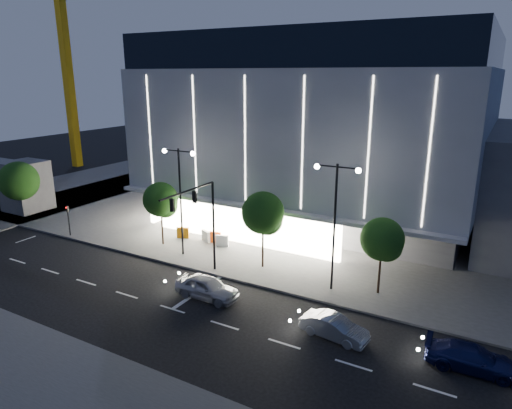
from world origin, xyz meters
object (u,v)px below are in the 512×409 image
object	(u,v)px
tree_mid	(263,215)
barrier_c	(215,237)
street_lamp_west	(180,186)
barrier_d	(222,241)
tree_left	(161,202)
tower_crane	(68,33)
barrier_a	(183,233)
car_lead	(207,287)
traffic_mast	(202,213)
tree_right	(382,242)
car_third	(472,358)
ped_signal_far	(68,217)
car_second	(334,327)
barrier_b	(206,236)
street_lamp_east	(335,209)

from	to	relation	value
tree_mid	barrier_c	size ratio (longest dim) A/B	5.59
street_lamp_west	barrier_d	xyz separation A→B (m)	(1.86, 3.08, -5.31)
street_lamp_west	tree_left	distance (m)	3.69
tower_crane	barrier_a	xyz separation A→B (m)	(35.50, -18.92, -19.86)
tree_mid	car_lead	size ratio (longest dim) A/B	1.35
traffic_mast	tree_right	size ratio (longest dim) A/B	1.28
tree_mid	barrier_a	distance (m)	10.35
street_lamp_west	car_third	xyz separation A→B (m)	(22.34, -4.86, -5.30)
tower_crane	barrier_a	world-z (taller)	tower_crane
ped_signal_far	car_third	world-z (taller)	ped_signal_far
car_second	barrier_b	distance (m)	17.66
street_lamp_west	car_third	world-z (taller)	street_lamp_west
tree_left	barrier_d	bearing A→B (deg)	23.05
traffic_mast	street_lamp_west	size ratio (longest dim) A/B	0.79
tree_mid	barrier_b	xyz separation A→B (m)	(-7.09, 2.33, -3.68)
street_lamp_west	barrier_a	size ratio (longest dim) A/B	8.18
street_lamp_west	barrier_a	distance (m)	6.60
tree_mid	car_lead	xyz separation A→B (m)	(-0.98, -6.14, -3.56)
traffic_mast	car_lead	bearing A→B (deg)	-50.21
tree_left	barrier_d	distance (m)	6.25
street_lamp_east	ped_signal_far	xyz separation A→B (m)	(-25.00, -1.50, -4.07)
street_lamp_west	traffic_mast	bearing A→B (deg)	-33.65
street_lamp_west	barrier_a	bearing A→B (deg)	128.19
tree_left	car_lead	size ratio (longest dim) A/B	1.26
car_lead	barrier_d	size ratio (longest dim) A/B	4.13
ped_signal_far	car_lead	world-z (taller)	ped_signal_far
tree_mid	barrier_d	bearing A→B (deg)	158.26
ped_signal_far	car_second	size ratio (longest dim) A/B	0.76
tree_mid	car_third	distance (m)	16.81
barrier_c	tree_mid	bearing A→B (deg)	-30.90
traffic_mast	barrier_b	world-z (taller)	traffic_mast
street_lamp_east	ped_signal_far	distance (m)	25.37
ped_signal_far	tree_left	bearing A→B (deg)	15.61
barrier_a	car_third	bearing A→B (deg)	-39.41
car_third	barrier_d	distance (m)	21.96
barrier_a	barrier_b	size ratio (longest dim) A/B	1.00
traffic_mast	car_lead	size ratio (longest dim) A/B	1.56
street_lamp_east	barrier_a	xyz separation A→B (m)	(-15.42, 3.08, -5.31)
street_lamp_east	car_second	world-z (taller)	street_lamp_east
tree_mid	barrier_a	world-z (taller)	tree_mid
car_second	barrier_c	bearing A→B (deg)	65.17
street_lamp_east	barrier_c	size ratio (longest dim) A/B	8.18
street_lamp_west	street_lamp_east	bearing A→B (deg)	0.00
street_lamp_west	ped_signal_far	size ratio (longest dim) A/B	3.00
traffic_mast	car_lead	distance (m)	5.32
traffic_mast	barrier_a	bearing A→B (deg)	138.20
street_lamp_west	tower_crane	size ratio (longest dim) A/B	0.28
barrier_b	barrier_d	xyz separation A→B (m)	(1.92, -0.27, 0.00)
traffic_mast	street_lamp_west	bearing A→B (deg)	146.35
street_lamp_west	car_lead	xyz separation A→B (m)	(6.04, -5.12, -5.18)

